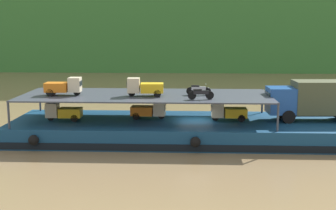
{
  "coord_description": "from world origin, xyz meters",
  "views": [
    {
      "loc": [
        -0.46,
        -35.13,
        8.82
      ],
      "look_at": [
        -2.09,
        0.0,
        2.7
      ],
      "focal_mm": 49.28,
      "sensor_mm": 36.0,
      "label": 1
    }
  ],
  "objects_px": {
    "mini_truck_upper_stern": "(64,86)",
    "motorcycle_upper_centre": "(198,89)",
    "covered_lorry": "(315,99)",
    "mini_truck_lower_aft": "(149,110)",
    "cargo_barge": "(195,130)",
    "mini_truck_lower_mid": "(228,112)",
    "motorcycle_upper_port": "(201,94)",
    "mini_truck_upper_mid": "(145,87)",
    "mini_truck_lower_stern": "(63,112)"
  },
  "relations": [
    {
      "from": "covered_lorry",
      "to": "mini_truck_lower_mid",
      "type": "distance_m",
      "value": 6.71
    },
    {
      "from": "covered_lorry",
      "to": "motorcycle_upper_port",
      "type": "height_order",
      "value": "covered_lorry"
    },
    {
      "from": "mini_truck_lower_stern",
      "to": "mini_truck_upper_stern",
      "type": "xyz_separation_m",
      "value": [
        0.17,
        -0.14,
        2.0
      ]
    },
    {
      "from": "mini_truck_lower_aft",
      "to": "mini_truck_upper_mid",
      "type": "distance_m",
      "value": 2.38
    },
    {
      "from": "mini_truck_lower_stern",
      "to": "mini_truck_lower_mid",
      "type": "bearing_deg",
      "value": 2.62
    },
    {
      "from": "covered_lorry",
      "to": "cargo_barge",
      "type": "bearing_deg",
      "value": -177.59
    },
    {
      "from": "motorcycle_upper_centre",
      "to": "mini_truck_upper_mid",
      "type": "bearing_deg",
      "value": -169.69
    },
    {
      "from": "cargo_barge",
      "to": "mini_truck_lower_mid",
      "type": "relative_size",
      "value": 10.25
    },
    {
      "from": "mini_truck_upper_mid",
      "to": "mini_truck_lower_aft",
      "type": "bearing_deg",
      "value": 80.91
    },
    {
      "from": "motorcycle_upper_port",
      "to": "motorcycle_upper_centre",
      "type": "relative_size",
      "value": 1.0
    },
    {
      "from": "cargo_barge",
      "to": "mini_truck_upper_stern",
      "type": "height_order",
      "value": "mini_truck_upper_stern"
    },
    {
      "from": "cargo_barge",
      "to": "covered_lorry",
      "type": "bearing_deg",
      "value": 2.41
    },
    {
      "from": "mini_truck_lower_stern",
      "to": "motorcycle_upper_port",
      "type": "relative_size",
      "value": 1.46
    },
    {
      "from": "covered_lorry",
      "to": "mini_truck_upper_stern",
      "type": "height_order",
      "value": "mini_truck_upper_stern"
    },
    {
      "from": "mini_truck_lower_aft",
      "to": "mini_truck_lower_mid",
      "type": "height_order",
      "value": "same"
    },
    {
      "from": "mini_truck_lower_mid",
      "to": "motorcycle_upper_centre",
      "type": "relative_size",
      "value": 1.46
    },
    {
      "from": "mini_truck_lower_aft",
      "to": "mini_truck_upper_mid",
      "type": "xyz_separation_m",
      "value": [
        -0.2,
        -1.28,
        2.0
      ]
    },
    {
      "from": "motorcycle_upper_port",
      "to": "cargo_barge",
      "type": "bearing_deg",
      "value": 100.0
    },
    {
      "from": "cargo_barge",
      "to": "mini_truck_lower_mid",
      "type": "height_order",
      "value": "mini_truck_lower_mid"
    },
    {
      "from": "cargo_barge",
      "to": "mini_truck_upper_mid",
      "type": "height_order",
      "value": "mini_truck_upper_mid"
    },
    {
      "from": "mini_truck_lower_stern",
      "to": "motorcycle_upper_centre",
      "type": "distance_m",
      "value": 10.6
    },
    {
      "from": "cargo_barge",
      "to": "covered_lorry",
      "type": "height_order",
      "value": "covered_lorry"
    },
    {
      "from": "mini_truck_lower_stern",
      "to": "motorcycle_upper_port",
      "type": "xyz_separation_m",
      "value": [
        10.57,
        -1.64,
        1.74
      ]
    },
    {
      "from": "covered_lorry",
      "to": "mini_truck_lower_aft",
      "type": "distance_m",
      "value": 12.87
    },
    {
      "from": "mini_truck_upper_stern",
      "to": "motorcycle_upper_centre",
      "type": "bearing_deg",
      "value": 3.55
    },
    {
      "from": "mini_truck_lower_aft",
      "to": "mini_truck_upper_stern",
      "type": "height_order",
      "value": "mini_truck_upper_stern"
    },
    {
      "from": "mini_truck_lower_mid",
      "to": "mini_truck_upper_stern",
      "type": "relative_size",
      "value": 1.0
    },
    {
      "from": "cargo_barge",
      "to": "mini_truck_lower_stern",
      "type": "relative_size",
      "value": 10.24
    },
    {
      "from": "covered_lorry",
      "to": "mini_truck_lower_mid",
      "type": "xyz_separation_m",
      "value": [
        -6.63,
        -0.28,
        -1.0
      ]
    },
    {
      "from": "mini_truck_lower_mid",
      "to": "motorcycle_upper_port",
      "type": "xyz_separation_m",
      "value": [
        -2.2,
        -2.23,
        1.74
      ]
    },
    {
      "from": "motorcycle_upper_port",
      "to": "motorcycle_upper_centre",
      "type": "bearing_deg",
      "value": 93.38
    },
    {
      "from": "mini_truck_lower_stern",
      "to": "mini_truck_upper_mid",
      "type": "relative_size",
      "value": 0.99
    },
    {
      "from": "cargo_barge",
      "to": "motorcycle_upper_centre",
      "type": "distance_m",
      "value": 3.19
    },
    {
      "from": "cargo_barge",
      "to": "mini_truck_upper_mid",
      "type": "xyz_separation_m",
      "value": [
        -3.82,
        -0.72,
        3.44
      ]
    },
    {
      "from": "mini_truck_lower_aft",
      "to": "mini_truck_lower_mid",
      "type": "distance_m",
      "value": 6.21
    },
    {
      "from": "cargo_barge",
      "to": "mini_truck_lower_stern",
      "type": "distance_m",
      "value": 10.31
    },
    {
      "from": "mini_truck_lower_stern",
      "to": "motorcycle_upper_centre",
      "type": "xyz_separation_m",
      "value": [
        10.45,
        0.5,
        1.74
      ]
    },
    {
      "from": "mini_truck_lower_mid",
      "to": "mini_truck_upper_mid",
      "type": "distance_m",
      "value": 6.75
    },
    {
      "from": "covered_lorry",
      "to": "motorcycle_upper_centre",
      "type": "xyz_separation_m",
      "value": [
        -8.96,
        -0.36,
        0.74
      ]
    },
    {
      "from": "mini_truck_lower_mid",
      "to": "motorcycle_upper_port",
      "type": "relative_size",
      "value": 1.46
    },
    {
      "from": "mini_truck_lower_mid",
      "to": "motorcycle_upper_port",
      "type": "height_order",
      "value": "motorcycle_upper_port"
    },
    {
      "from": "covered_lorry",
      "to": "mini_truck_upper_mid",
      "type": "bearing_deg",
      "value": -175.16
    },
    {
      "from": "cargo_barge",
      "to": "mini_truck_lower_stern",
      "type": "xyz_separation_m",
      "value": [
        -10.2,
        -0.48,
        1.44
      ]
    },
    {
      "from": "covered_lorry",
      "to": "mini_truck_upper_mid",
      "type": "relative_size",
      "value": 2.84
    },
    {
      "from": "mini_truck_lower_aft",
      "to": "mini_truck_lower_mid",
      "type": "relative_size",
      "value": 1.0
    },
    {
      "from": "cargo_barge",
      "to": "mini_truck_lower_aft",
      "type": "distance_m",
      "value": 3.93
    },
    {
      "from": "mini_truck_lower_aft",
      "to": "motorcycle_upper_port",
      "type": "relative_size",
      "value": 1.46
    },
    {
      "from": "mini_truck_lower_mid",
      "to": "mini_truck_upper_mid",
      "type": "relative_size",
      "value": 0.99
    },
    {
      "from": "cargo_barge",
      "to": "mini_truck_lower_aft",
      "type": "height_order",
      "value": "mini_truck_lower_aft"
    },
    {
      "from": "cargo_barge",
      "to": "mini_truck_upper_mid",
      "type": "distance_m",
      "value": 5.19
    }
  ]
}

